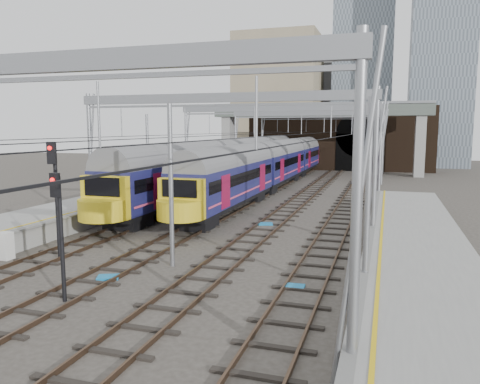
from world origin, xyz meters
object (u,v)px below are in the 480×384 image
(train_main, at_px, (293,158))
(train_second, at_px, (241,161))
(signal_near_left, at_px, (55,187))
(signal_near_centre, at_px, (59,221))
(relay_cabinet, at_px, (5,246))

(train_main, bearing_deg, train_second, -116.81)
(train_second, height_order, signal_near_left, signal_near_left)
(train_second, distance_m, signal_near_left, 30.00)
(signal_near_centre, distance_m, relay_cabinet, 7.42)
(signal_near_left, bearing_deg, relay_cabinet, 178.99)
(relay_cabinet, bearing_deg, signal_near_centre, -30.19)
(signal_near_centre, relative_size, relay_cabinet, 3.58)
(signal_near_left, relative_size, signal_near_centre, 1.19)
(train_second, xyz_separation_m, relay_cabinet, (-1.80, -30.61, -1.94))
(train_main, xyz_separation_m, train_second, (-4.00, -7.92, 0.10))
(signal_near_centre, bearing_deg, signal_near_left, 139.24)
(signal_near_centre, xyz_separation_m, relay_cabinet, (-6.05, 3.68, -2.24))
(signal_near_left, xyz_separation_m, signal_near_centre, (3.61, -4.30, -0.48))
(signal_near_centre, height_order, relay_cabinet, signal_near_centre)
(train_second, relative_size, signal_near_centre, 11.30)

